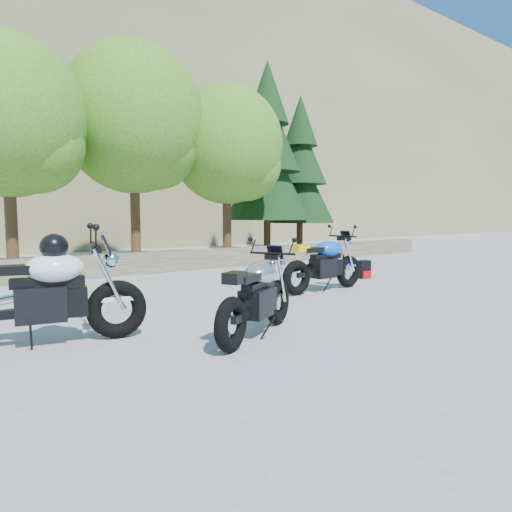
{
  "coord_description": "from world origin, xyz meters",
  "views": [
    {
      "loc": [
        -4.46,
        -5.13,
        1.45
      ],
      "look_at": [
        0.2,
        1.0,
        0.75
      ],
      "focal_mm": 32.0,
      "sensor_mm": 36.0,
      "label": 1
    }
  ],
  "objects_px": {
    "blue_bike": "(324,264)",
    "white_bike": "(42,292)",
    "backpack": "(363,270)",
    "silver_bike": "(257,297)"
  },
  "relations": [
    {
      "from": "silver_bike",
      "to": "white_bike",
      "type": "height_order",
      "value": "white_bike"
    },
    {
      "from": "blue_bike",
      "to": "backpack",
      "type": "xyz_separation_m",
      "value": [
        1.99,
        0.71,
        -0.31
      ]
    },
    {
      "from": "silver_bike",
      "to": "blue_bike",
      "type": "xyz_separation_m",
      "value": [
        2.99,
        1.81,
        0.04
      ]
    },
    {
      "from": "blue_bike",
      "to": "backpack",
      "type": "bearing_deg",
      "value": 17.64
    },
    {
      "from": "silver_bike",
      "to": "white_bike",
      "type": "distance_m",
      "value": 2.4
    },
    {
      "from": "white_bike",
      "to": "blue_bike",
      "type": "xyz_separation_m",
      "value": [
        5.11,
        0.7,
        -0.1
      ]
    },
    {
      "from": "blue_bike",
      "to": "white_bike",
      "type": "bearing_deg",
      "value": -174.08
    },
    {
      "from": "silver_bike",
      "to": "backpack",
      "type": "relative_size",
      "value": 4.32
    },
    {
      "from": "silver_bike",
      "to": "backpack",
      "type": "distance_m",
      "value": 5.58
    },
    {
      "from": "white_bike",
      "to": "silver_bike",
      "type": "bearing_deg",
      "value": -14.98
    }
  ]
}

